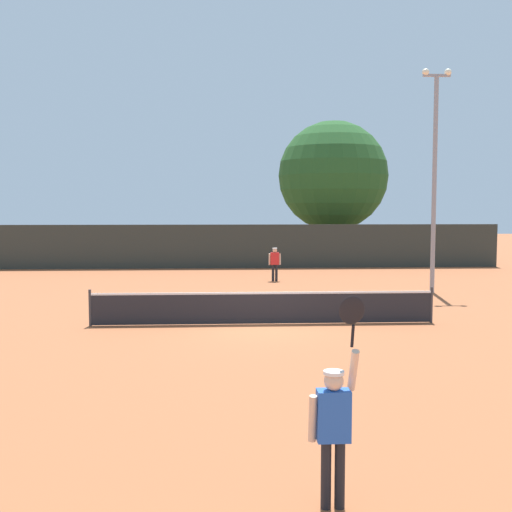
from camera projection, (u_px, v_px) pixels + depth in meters
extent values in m
plane|color=#9E5633|center=(263.00, 324.00, 18.42)|extent=(120.00, 120.00, 0.00)
cube|color=#232328|center=(263.00, 308.00, 18.39)|extent=(10.12, 0.03, 0.91)
cube|color=white|center=(263.00, 293.00, 18.35)|extent=(10.12, 0.04, 0.06)
cylinder|color=#333338|center=(90.00, 308.00, 18.11)|extent=(0.08, 0.08, 1.07)
cylinder|color=#333338|center=(431.00, 305.00, 18.65)|extent=(0.08, 0.08, 1.07)
cube|color=#2D332D|center=(244.00, 246.00, 35.20)|extent=(29.31, 0.12, 2.47)
cube|color=blue|center=(333.00, 415.00, 7.10)|extent=(0.38, 0.22, 0.59)
sphere|color=beige|center=(334.00, 381.00, 7.06)|extent=(0.23, 0.23, 0.23)
cylinder|color=white|center=(334.00, 373.00, 7.06)|extent=(0.24, 0.24, 0.04)
cylinder|color=black|center=(326.00, 475.00, 7.15)|extent=(0.12, 0.12, 0.80)
cylinder|color=black|center=(340.00, 474.00, 7.16)|extent=(0.12, 0.12, 0.80)
cylinder|color=beige|center=(313.00, 418.00, 7.09)|extent=(0.09, 0.17, 0.56)
cylinder|color=beige|center=(353.00, 370.00, 7.15)|extent=(0.09, 0.32, 0.54)
cylinder|color=black|center=(353.00, 336.00, 7.18)|extent=(0.04, 0.11, 0.28)
ellipsoid|color=black|center=(352.00, 310.00, 7.22)|extent=(0.30, 0.13, 0.36)
cube|color=red|center=(275.00, 259.00, 29.07)|extent=(0.38, 0.22, 0.57)
sphere|color=beige|center=(275.00, 250.00, 29.04)|extent=(0.22, 0.22, 0.22)
cylinder|color=white|center=(275.00, 248.00, 29.03)|extent=(0.23, 0.23, 0.04)
cylinder|color=black|center=(273.00, 273.00, 29.12)|extent=(0.12, 0.12, 0.77)
cylinder|color=black|center=(276.00, 273.00, 29.13)|extent=(0.12, 0.12, 0.77)
cylinder|color=beige|center=(270.00, 259.00, 29.06)|extent=(0.09, 0.17, 0.54)
cylinder|color=beige|center=(280.00, 259.00, 29.09)|extent=(0.09, 0.15, 0.54)
sphere|color=#CCE033|center=(225.00, 312.00, 20.32)|extent=(0.07, 0.07, 0.07)
cylinder|color=gray|center=(434.00, 186.00, 24.89)|extent=(0.18, 0.18, 8.59)
cube|color=gray|center=(437.00, 75.00, 24.55)|extent=(1.10, 0.10, 0.10)
sphere|color=#F2EDCC|center=(426.00, 72.00, 24.51)|extent=(0.28, 0.28, 0.28)
sphere|color=#F2EDCC|center=(448.00, 72.00, 24.56)|extent=(0.28, 0.28, 0.28)
cylinder|color=brown|center=(332.00, 238.00, 40.67)|extent=(0.56, 0.56, 2.82)
sphere|color=#235123|center=(333.00, 176.00, 40.35)|extent=(7.08, 7.08, 7.08)
cube|color=#B7B7BC|center=(202.00, 248.00, 43.41)|extent=(1.99, 4.24, 0.90)
cube|color=#2D333D|center=(201.00, 237.00, 43.05)|extent=(1.75, 2.24, 0.64)
cylinder|color=black|center=(191.00, 251.00, 44.78)|extent=(0.22, 0.60, 0.60)
cylinder|color=black|center=(214.00, 251.00, 44.87)|extent=(0.22, 0.60, 0.60)
cylinder|color=black|center=(188.00, 254.00, 41.99)|extent=(0.22, 0.60, 0.60)
cylinder|color=black|center=(214.00, 254.00, 42.08)|extent=(0.22, 0.60, 0.60)
cube|color=white|center=(388.00, 247.00, 44.20)|extent=(2.02, 4.25, 0.90)
cube|color=#2D333D|center=(390.00, 237.00, 43.84)|extent=(1.76, 2.25, 0.64)
cylinder|color=black|center=(372.00, 250.00, 45.57)|extent=(0.22, 0.60, 0.60)
cylinder|color=black|center=(395.00, 250.00, 45.66)|extent=(0.22, 0.60, 0.60)
cylinder|color=black|center=(382.00, 253.00, 42.78)|extent=(0.22, 0.60, 0.60)
cylinder|color=black|center=(406.00, 253.00, 42.87)|extent=(0.22, 0.60, 0.60)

